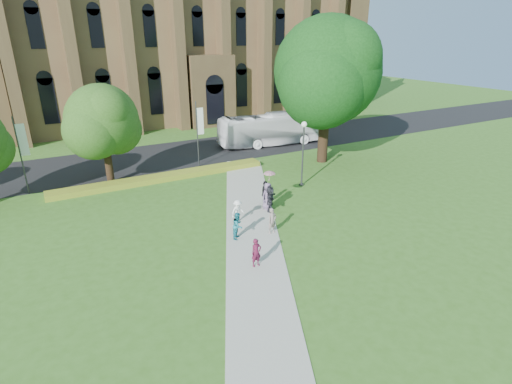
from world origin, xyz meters
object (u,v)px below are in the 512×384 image
large_tree (327,71)px  tour_coach (273,129)px  pedestrian_0 (256,253)px  streetlamp (303,146)px

large_tree → tour_coach: (-0.89, 7.67, -6.64)m
large_tree → pedestrian_0: bearing=-137.5°
streetlamp → tour_coach: bearing=69.3°
streetlamp → pedestrian_0: 12.92m
large_tree → tour_coach: large_tree is taller
tour_coach → streetlamp: bearing=166.3°
streetlamp → tour_coach: size_ratio=0.43×
large_tree → pedestrian_0: (-14.57, -13.37, -7.54)m
streetlamp → pedestrian_0: (-9.07, -8.87, -2.47)m
streetlamp → large_tree: (5.50, 4.50, 5.07)m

